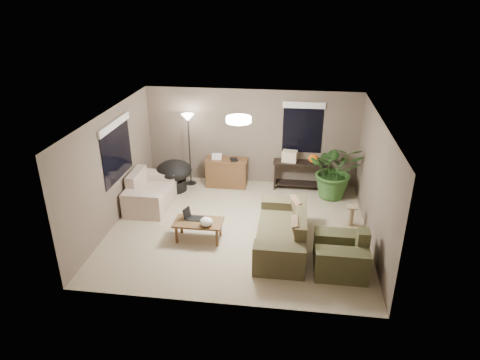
# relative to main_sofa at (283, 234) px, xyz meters

# --- Properties ---
(room_shell) EXTENTS (5.50, 5.50, 5.50)m
(room_shell) POSITION_rel_main_sofa_xyz_m (-0.99, 0.63, 0.96)
(room_shell) COLOR tan
(room_shell) RESTS_ON ground
(main_sofa) EXTENTS (0.95, 2.20, 0.85)m
(main_sofa) POSITION_rel_main_sofa_xyz_m (0.00, 0.00, 0.00)
(main_sofa) COLOR #47422A
(main_sofa) RESTS_ON ground
(throw_pillows) EXTENTS (0.37, 1.38, 0.47)m
(throw_pillows) POSITION_rel_main_sofa_xyz_m (0.26, 0.00, 0.36)
(throw_pillows) COLOR #8C7251
(throw_pillows) RESTS_ON main_sofa
(loveseat) EXTENTS (0.90, 1.60, 0.85)m
(loveseat) POSITION_rel_main_sofa_xyz_m (-3.25, 1.43, 0.00)
(loveseat) COLOR beige
(loveseat) RESTS_ON ground
(armchair) EXTENTS (0.95, 1.00, 0.85)m
(armchair) POSITION_rel_main_sofa_xyz_m (1.09, -0.63, 0.00)
(armchair) COLOR brown
(armchair) RESTS_ON ground
(coffee_table) EXTENTS (1.00, 0.55, 0.42)m
(coffee_table) POSITION_rel_main_sofa_xyz_m (-1.75, 0.05, 0.06)
(coffee_table) COLOR brown
(coffee_table) RESTS_ON ground
(laptop) EXTENTS (0.40, 0.24, 0.24)m
(laptop) POSITION_rel_main_sofa_xyz_m (-1.92, 0.15, 0.19)
(laptop) COLOR black
(laptop) RESTS_ON coffee_table
(plastic_bag) EXTENTS (0.28, 0.26, 0.18)m
(plastic_bag) POSITION_rel_main_sofa_xyz_m (-1.55, -0.10, 0.22)
(plastic_bag) COLOR white
(plastic_bag) RESTS_ON coffee_table
(desk) EXTENTS (1.10, 0.50, 0.75)m
(desk) POSITION_rel_main_sofa_xyz_m (-1.60, 2.74, 0.08)
(desk) COLOR brown
(desk) RESTS_ON ground
(desk_papers) EXTENTS (0.70, 0.29, 0.12)m
(desk_papers) POSITION_rel_main_sofa_xyz_m (-1.76, 2.73, 0.51)
(desk_papers) COLOR silver
(desk_papers) RESTS_ON desk
(console_table) EXTENTS (1.30, 0.40, 0.75)m
(console_table) POSITION_rel_main_sofa_xyz_m (0.27, 2.81, 0.14)
(console_table) COLOR black
(console_table) RESTS_ON ground
(pumpkin) EXTENTS (0.27, 0.27, 0.21)m
(pumpkin) POSITION_rel_main_sofa_xyz_m (0.62, 2.81, 0.56)
(pumpkin) COLOR orange
(pumpkin) RESTS_ON console_table
(cardboard_box) EXTENTS (0.40, 0.33, 0.28)m
(cardboard_box) POSITION_rel_main_sofa_xyz_m (0.02, 2.81, 0.59)
(cardboard_box) COLOR beige
(cardboard_box) RESTS_ON console_table
(papasan_chair) EXTENTS (1.12, 1.12, 0.80)m
(papasan_chair) POSITION_rel_main_sofa_xyz_m (-2.89, 2.30, 0.17)
(papasan_chair) COLOR black
(papasan_chair) RESTS_ON ground
(floor_lamp) EXTENTS (0.32, 0.32, 1.91)m
(floor_lamp) POSITION_rel_main_sofa_xyz_m (-2.57, 2.75, 1.30)
(floor_lamp) COLOR black
(floor_lamp) RESTS_ON ground
(ceiling_fixture) EXTENTS (0.50, 0.50, 0.10)m
(ceiling_fixture) POSITION_rel_main_sofa_xyz_m (-0.99, 0.63, 2.15)
(ceiling_fixture) COLOR white
(ceiling_fixture) RESTS_ON room_shell
(houseplant) EXTENTS (1.30, 1.44, 1.12)m
(houseplant) POSITION_rel_main_sofa_xyz_m (1.16, 2.45, 0.27)
(houseplant) COLOR #2D5923
(houseplant) RESTS_ON ground
(cat_scratching_post) EXTENTS (0.32, 0.32, 0.50)m
(cat_scratching_post) POSITION_rel_main_sofa_xyz_m (1.43, 0.99, -0.08)
(cat_scratching_post) COLOR tan
(cat_scratching_post) RESTS_ON ground
(window_left) EXTENTS (0.05, 1.56, 1.33)m
(window_left) POSITION_rel_main_sofa_xyz_m (-3.72, 0.93, 1.49)
(window_left) COLOR black
(window_left) RESTS_ON room_shell
(window_back) EXTENTS (1.06, 0.05, 1.33)m
(window_back) POSITION_rel_main_sofa_xyz_m (0.31, 3.11, 1.49)
(window_back) COLOR black
(window_back) RESTS_ON room_shell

